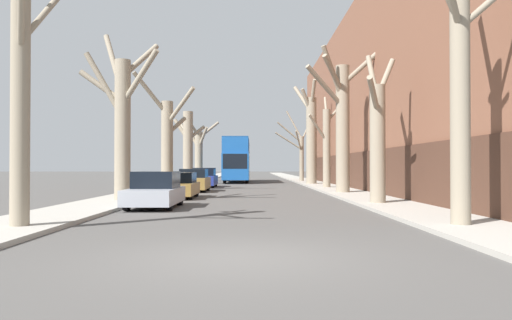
{
  "coord_description": "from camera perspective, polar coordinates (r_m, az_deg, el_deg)",
  "views": [
    {
      "loc": [
        0.28,
        -8.62,
        1.57
      ],
      "look_at": [
        0.62,
        35.82,
        2.16
      ],
      "focal_mm": 35.0,
      "sensor_mm": 36.0,
      "label": 1
    }
  ],
  "objects": [
    {
      "name": "street_tree_left_0",
      "position": [
        13.78,
        -25.58,
        9.96
      ],
      "size": [
        3.63,
        3.37,
        9.06
      ],
      "color": "gray",
      "rests_on": "ground"
    },
    {
      "name": "parked_car_0",
      "position": [
        19.5,
        -11.41,
        -3.45
      ],
      "size": [
        1.75,
        4.13,
        1.39
      ],
      "color": "#9EA3AD",
      "rests_on": "ground"
    },
    {
      "name": "building_facade_right",
      "position": [
        39.28,
        17.21,
        6.29
      ],
      "size": [
        10.08,
        49.5,
        12.77
      ],
      "color": "brown",
      "rests_on": "ground"
    },
    {
      "name": "street_tree_right_3",
      "position": [
        35.76,
        8.08,
        1.75
      ],
      "size": [
        2.99,
        2.33,
        6.71
      ],
      "color": "gray",
      "rests_on": "ground"
    },
    {
      "name": "street_tree_left_2",
      "position": [
        33.31,
        -10.12,
        2.28
      ],
      "size": [
        4.1,
        2.69,
        7.64
      ],
      "color": "gray",
      "rests_on": "ground"
    },
    {
      "name": "street_tree_right_5",
      "position": [
        51.43,
        5.03,
        0.97
      ],
      "size": [
        4.16,
        2.62,
        7.37
      ],
      "color": "gray",
      "rests_on": "ground"
    },
    {
      "name": "street_tree_right_2",
      "position": [
        28.92,
        9.82,
        4.49
      ],
      "size": [
        4.79,
        2.07,
        8.51
      ],
      "color": "gray",
      "rests_on": "ground"
    },
    {
      "name": "sidewalk_right",
      "position": [
        58.9,
        4.96,
        -2.23
      ],
      "size": [
        2.64,
        120.0,
        0.12
      ],
      "primitive_type": "cube",
      "color": "#A39E93",
      "rests_on": "ground"
    },
    {
      "name": "parked_car_3",
      "position": [
        38.49,
        -5.96,
        -2.06
      ],
      "size": [
        1.83,
        4.53,
        1.48
      ],
      "color": "navy",
      "rests_on": "ground"
    },
    {
      "name": "street_tree_left_1",
      "position": [
        22.9,
        -15.08,
        4.59
      ],
      "size": [
        3.77,
        2.72,
        7.78
      ],
      "color": "gray",
      "rests_on": "ground"
    },
    {
      "name": "street_tree_right_1",
      "position": [
        20.83,
        13.72,
        2.6
      ],
      "size": [
        1.72,
        2.88,
        6.32
      ],
      "color": "gray",
      "rests_on": "ground"
    },
    {
      "name": "street_tree_right_0",
      "position": [
        13.7,
        22.23,
        7.86
      ],
      "size": [
        2.97,
        3.56,
        7.37
      ],
      "color": "gray",
      "rests_on": "ground"
    },
    {
      "name": "street_tree_left_4",
      "position": [
        53.31,
        -6.56,
        0.96
      ],
      "size": [
        3.83,
        3.21,
        6.51
      ],
      "color": "gray",
      "rests_on": "ground"
    },
    {
      "name": "street_tree_left_3",
      "position": [
        43.78,
        -7.8,
        1.65
      ],
      "size": [
        2.85,
        2.81,
        6.37
      ],
      "color": "gray",
      "rests_on": "ground"
    },
    {
      "name": "parked_car_1",
      "position": [
        25.28,
        -8.87,
        -2.93
      ],
      "size": [
        1.77,
        4.02,
        1.28
      ],
      "color": "olive",
      "rests_on": "ground"
    },
    {
      "name": "ground_plane",
      "position": [
        8.76,
        -2.3,
        -11.1
      ],
      "size": [
        300.0,
        300.0,
        0.0
      ],
      "primitive_type": "plane",
      "color": "#4C4947"
    },
    {
      "name": "parked_car_2",
      "position": [
        31.79,
        -7.13,
        -2.36
      ],
      "size": [
        1.82,
        4.24,
        1.43
      ],
      "color": "olive",
      "rests_on": "ground"
    },
    {
      "name": "double_decker_bus",
      "position": [
        50.45,
        -2.18,
        0.24
      ],
      "size": [
        2.47,
        12.0,
        4.33
      ],
      "color": "#19519E",
      "rests_on": "ground"
    },
    {
      "name": "sidewalk_left",
      "position": [
        58.95,
        -6.37,
        -2.22
      ],
      "size": [
        2.64,
        120.0,
        0.12
      ],
      "primitive_type": "cube",
      "color": "#A39E93",
      "rests_on": "ground"
    },
    {
      "name": "street_tree_right_4",
      "position": [
        43.07,
        6.29,
        2.72
      ],
      "size": [
        1.88,
        3.41,
        8.94
      ],
      "color": "gray",
      "rests_on": "ground"
    }
  ]
}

